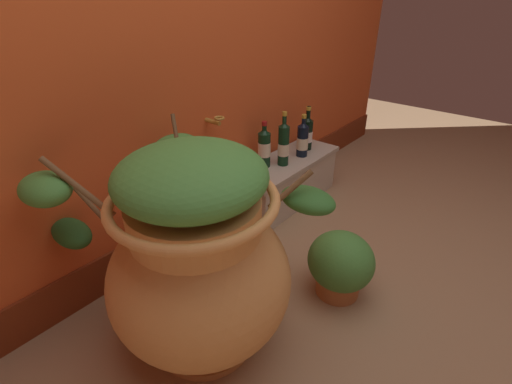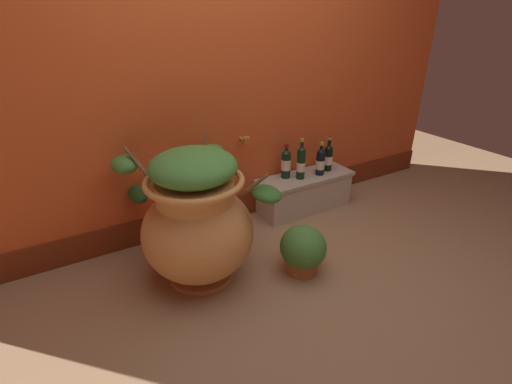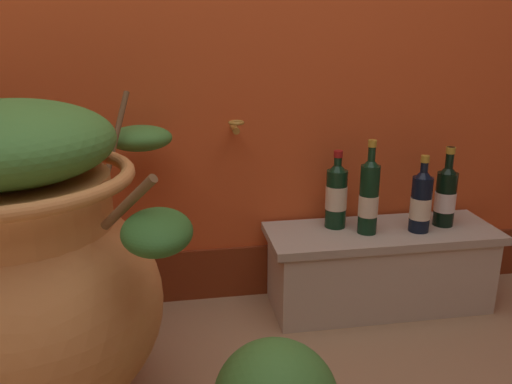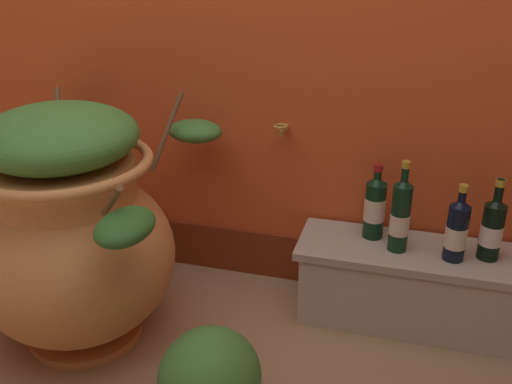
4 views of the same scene
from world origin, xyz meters
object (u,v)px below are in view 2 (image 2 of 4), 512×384
wine_bottle_middle (301,162)px  terracotta_urn (197,219)px  wine_bottle_back (286,163)px  wine_bottle_right (328,157)px  wine_bottle_left (320,161)px  potted_shrub (303,250)px

wine_bottle_middle → terracotta_urn: bearing=-160.3°
terracotta_urn → wine_bottle_back: bearing=25.3°
terracotta_urn → wine_bottle_middle: (1.08, 0.39, 0.03)m
wine_bottle_middle → wine_bottle_right: bearing=5.0°
wine_bottle_left → potted_shrub: (-0.67, -0.67, -0.26)m
terracotta_urn → potted_shrub: bearing=-26.7°
wine_bottle_middle → wine_bottle_right: size_ratio=1.14×
wine_bottle_back → potted_shrub: wine_bottle_back is taller
wine_bottle_middle → wine_bottle_right: 0.31m
wine_bottle_left → potted_shrub: wine_bottle_left is taller
wine_bottle_left → wine_bottle_right: bearing=19.5°
terracotta_urn → wine_bottle_middle: size_ratio=2.82×
potted_shrub → wine_bottle_middle: bearing=55.2°
terracotta_urn → wine_bottle_back: (0.98, 0.47, 0.01)m
wine_bottle_middle → potted_shrub: (-0.48, -0.69, -0.29)m
wine_bottle_left → wine_bottle_right: (0.12, 0.04, 0.00)m
wine_bottle_back → potted_shrub: 0.90m
wine_bottle_left → wine_bottle_middle: 0.20m
wine_bottle_back → wine_bottle_right: bearing=-7.1°
wine_bottle_left → wine_bottle_right: size_ratio=0.94×
wine_bottle_back → potted_shrub: size_ratio=0.89×
wine_bottle_middle → wine_bottle_left: bearing=-4.3°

